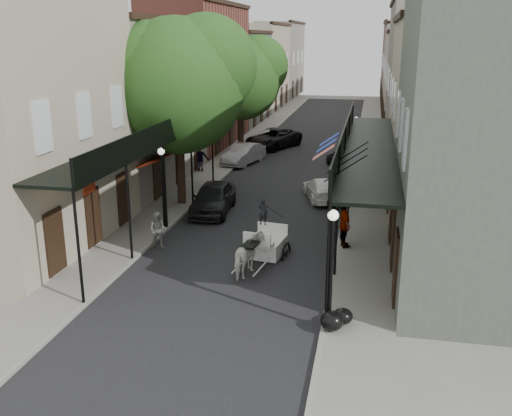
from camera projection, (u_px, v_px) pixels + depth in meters
The scene contains 24 objects.
ground at pixel (216, 291), 20.05m from camera, with size 140.00×140.00×0.00m, color gray.
road at pixel (294, 168), 38.81m from camera, with size 8.00×90.00×0.01m, color black.
sidewalk_left at pixel (223, 164), 39.74m from camera, with size 2.20×90.00×0.12m, color gray.
sidewalk_right at pixel (368, 170), 37.85m from camera, with size 2.20×90.00×0.12m, color gray.
building_row_left at pixel (210, 77), 48.31m from camera, with size 5.00×80.00×10.50m, color #A59984.
building_row_right at pixel (420, 80), 45.04m from camera, with size 5.00×80.00×10.50m, color slate.
gallery_left at pixel (154, 139), 26.33m from camera, with size 2.20×18.05×4.88m.
gallery_right at pixel (364, 146), 24.52m from camera, with size 2.20×18.05×4.88m.
tree_near at pixel (186, 80), 28.52m from camera, with size 7.31×6.80×9.63m.
tree_far at pixel (246, 75), 41.85m from camera, with size 6.45×6.00×8.61m.
lamppost_right_near at pixel (331, 268), 16.80m from camera, with size 0.32×0.32×3.71m.
lamppost_left at pixel (163, 186), 25.86m from camera, with size 0.32×0.32×3.71m.
lamppost_right_far at pixel (355, 145), 35.56m from camera, with size 0.32×0.32×3.71m.
horse at pixel (250, 256), 21.19m from camera, with size 0.83×1.82×1.54m, color silver.
carriage at pixel (270, 230), 23.29m from camera, with size 1.76×2.42×2.57m.
pedestrian_walking at pixel (158, 230), 23.91m from camera, with size 0.77×0.60×1.58m, color #9C9D94.
pedestrian_sidewalk_left at pixel (200, 157), 37.17m from camera, with size 1.20×0.69×1.85m, color gray.
pedestrian_sidewalk_right at pixel (345, 225), 23.62m from camera, with size 1.12×0.46×1.90m, color gray.
car_left_near at pixel (213, 198), 28.76m from camera, with size 1.82×4.53×1.54m, color black.
car_left_mid at pixel (244, 154), 39.74m from camera, with size 1.50×4.30×1.42m, color gray.
car_left_far at pixel (273, 138), 45.45m from camera, with size 2.58×5.59×1.55m, color black.
car_right_near at pixel (322, 189), 31.09m from camera, with size 1.67×4.11×1.19m, color white.
car_right_far at pixel (343, 158), 38.43m from camera, with size 1.61×4.01×1.37m, color black.
trash_bags at pixel (336, 319), 17.21m from camera, with size 0.96×1.11×0.60m.
Camera 1 is at (5.02, -17.70, 8.59)m, focal length 40.00 mm.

